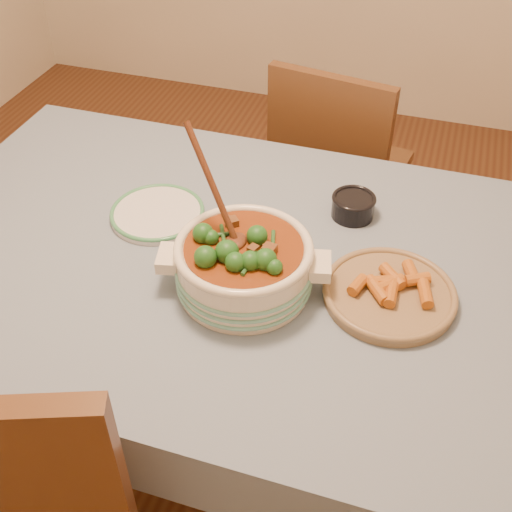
{
  "coord_description": "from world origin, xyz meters",
  "views": [
    {
      "loc": [
        0.41,
        -1.1,
        1.78
      ],
      "look_at": [
        0.1,
        -0.1,
        0.86
      ],
      "focal_mm": 45.0,
      "sensor_mm": 36.0,
      "label": 1
    }
  ],
  "objects": [
    {
      "name": "chair_far",
      "position": [
        0.1,
        0.84,
        0.51
      ],
      "size": [
        0.49,
        0.49,
        0.9
      ],
      "rotation": [
        0.0,
        0.0,
        2.98
      ],
      "color": "brown",
      "rests_on": "floor"
    },
    {
      "name": "dining_table",
      "position": [
        0.0,
        0.0,
        0.66
      ],
      "size": [
        1.68,
        1.08,
        0.76
      ],
      "color": "brown",
      "rests_on": "floor"
    },
    {
      "name": "floor",
      "position": [
        0.0,
        0.0,
        0.0
      ],
      "size": [
        4.5,
        4.5,
        0.0
      ],
      "primitive_type": "plane",
      "color": "#4D2716",
      "rests_on": "ground"
    },
    {
      "name": "condiment_bowl",
      "position": [
        0.25,
        0.25,
        0.79
      ],
      "size": [
        0.13,
        0.13,
        0.06
      ],
      "rotation": [
        0.0,
        0.0,
        0.15
      ],
      "color": "black",
      "rests_on": "dining_table"
    },
    {
      "name": "white_plate",
      "position": [
        -0.23,
        0.09,
        0.77
      ],
      "size": [
        0.32,
        0.32,
        0.02
      ],
      "rotation": [
        0.0,
        0.0,
        -0.38
      ],
      "color": "silver",
      "rests_on": "dining_table"
    },
    {
      "name": "stew_casserole",
      "position": [
        0.07,
        -0.09,
        0.83
      ],
      "size": [
        0.39,
        0.36,
        0.37
      ],
      "rotation": [
        0.0,
        0.0,
        0.23
      ],
      "color": "#EFE2C8",
      "rests_on": "dining_table"
    },
    {
      "name": "fried_plate",
      "position": [
        0.39,
        -0.03,
        0.78
      ],
      "size": [
        0.35,
        0.35,
        0.05
      ],
      "rotation": [
        0.0,
        0.0,
        0.19
      ],
      "color": "#8E704E",
      "rests_on": "dining_table"
    }
  ]
}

